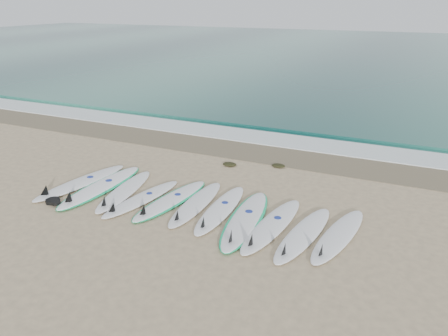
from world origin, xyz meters
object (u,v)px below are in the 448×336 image
at_px(surfboard_0, 79,183).
at_px(leash_coil, 54,201).
at_px(surfboard_10, 338,236).
at_px(surfboard_5, 195,204).

height_order(surfboard_0, leash_coil, surfboard_0).
bearing_deg(surfboard_10, surfboard_0, -170.44).
height_order(surfboard_10, leash_coil, surfboard_10).
bearing_deg(surfboard_5, surfboard_0, 179.63).
relative_size(surfboard_0, surfboard_10, 1.12).
height_order(surfboard_0, surfboard_10, surfboard_0).
relative_size(surfboard_0, surfboard_5, 1.13).
height_order(surfboard_0, surfboard_5, surfboard_0).
xyz_separation_m(surfboard_5, surfboard_10, (3.17, -0.10, -0.00)).
bearing_deg(surfboard_5, leash_coil, -161.06).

